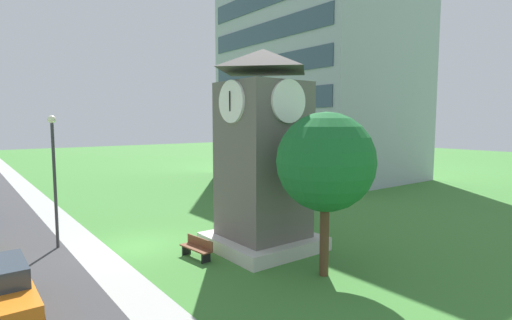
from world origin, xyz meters
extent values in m
plane|color=#3D7A33|center=(0.00, 0.00, 0.00)|extent=(160.00, 160.00, 0.00)
cube|color=#9E9E99|center=(0.00, -1.85, 0.00)|extent=(120.00, 1.60, 0.01)
cube|color=#9EA8B2|center=(-11.96, 24.77, 11.20)|extent=(18.42, 14.52, 22.40)
cube|color=#384C60|center=(-11.96, 17.46, 1.60)|extent=(16.95, 0.10, 1.80)
cube|color=#384C60|center=(-11.96, 17.46, 4.80)|extent=(16.95, 0.10, 1.80)
cube|color=#384C60|center=(-11.96, 17.46, 8.00)|extent=(16.95, 0.10, 1.80)
cube|color=#384C60|center=(-11.96, 17.46, 11.20)|extent=(16.95, 0.10, 1.80)
cube|color=#384C60|center=(-11.96, 17.46, 14.40)|extent=(16.95, 0.10, 1.80)
cube|color=#605B56|center=(3.70, 4.77, 3.86)|extent=(3.36, 3.36, 7.72)
cube|color=beige|center=(3.70, 4.77, 0.30)|extent=(4.54, 4.54, 0.60)
pyramid|color=#4D4945|center=(3.70, 4.77, 8.71)|extent=(3.70, 3.70, 0.99)
cylinder|color=white|center=(3.70, 3.03, 6.80)|extent=(1.85, 0.12, 1.85)
cylinder|color=white|center=(5.44, 4.77, 6.80)|extent=(0.12, 1.85, 1.85)
cube|color=black|center=(3.70, 2.96, 6.96)|extent=(0.04, 0.08, 0.55)
cube|color=black|center=(3.70, 2.95, 6.80)|extent=(0.05, 0.06, 0.83)
cube|color=brown|center=(3.12, 1.52, 0.45)|extent=(1.84, 0.69, 0.06)
cube|color=brown|center=(3.09, 1.73, 0.68)|extent=(1.79, 0.27, 0.40)
cube|color=black|center=(2.40, 1.43, 0.23)|extent=(0.13, 0.44, 0.45)
cube|color=black|center=(3.83, 1.60, 0.23)|extent=(0.13, 0.44, 0.45)
cylinder|color=#333338|center=(-2.19, -2.95, 2.93)|extent=(0.14, 0.14, 5.86)
sphere|color=#F2EFCC|center=(-2.19, -2.95, 6.04)|extent=(0.36, 0.36, 0.36)
cylinder|color=#513823|center=(7.79, 4.56, 1.55)|extent=(0.35, 0.35, 3.11)
sphere|color=#19642C|center=(7.79, 4.56, 4.43)|extent=(3.77, 3.77, 3.77)
cylinder|color=black|center=(5.72, -4.91, 0.33)|extent=(0.66, 0.22, 0.66)
cylinder|color=black|center=(2.85, -4.91, 0.33)|extent=(0.66, 0.22, 0.66)
camera|label=1|loc=(17.95, -6.48, 5.94)|focal=27.64mm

